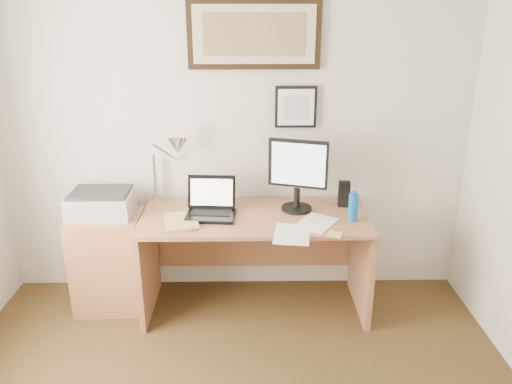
{
  "coord_description": "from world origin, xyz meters",
  "views": [
    {
      "loc": [
        0.11,
        -1.6,
        2.13
      ],
      "look_at": [
        0.15,
        1.43,
        1.0
      ],
      "focal_mm": 35.0,
      "sensor_mm": 36.0,
      "label": 1
    }
  ],
  "objects_px": {
    "side_cabinet": "(110,262)",
    "lcd_monitor": "(298,172)",
    "book": "(165,223)",
    "laptop": "(211,207)",
    "water_bottle": "(353,207)",
    "desk": "(255,240)",
    "printer": "(101,203)"
  },
  "relations": [
    {
      "from": "book",
      "to": "laptop",
      "type": "bearing_deg",
      "value": 28.33
    },
    {
      "from": "book",
      "to": "lcd_monitor",
      "type": "distance_m",
      "value": 0.98
    },
    {
      "from": "side_cabinet",
      "to": "water_bottle",
      "type": "relative_size",
      "value": 3.79
    },
    {
      "from": "laptop",
      "to": "desk",
      "type": "bearing_deg",
      "value": 12.47
    },
    {
      "from": "side_cabinet",
      "to": "lcd_monitor",
      "type": "xyz_separation_m",
      "value": [
        1.37,
        0.04,
        0.68
      ]
    },
    {
      "from": "lcd_monitor",
      "to": "desk",
      "type": "bearing_deg",
      "value": -178.64
    },
    {
      "from": "printer",
      "to": "lcd_monitor",
      "type": "bearing_deg",
      "value": 0.49
    },
    {
      "from": "desk",
      "to": "lcd_monitor",
      "type": "height_order",
      "value": "lcd_monitor"
    },
    {
      "from": "side_cabinet",
      "to": "desk",
      "type": "relative_size",
      "value": 0.46
    },
    {
      "from": "water_bottle",
      "to": "printer",
      "type": "distance_m",
      "value": 1.77
    },
    {
      "from": "water_bottle",
      "to": "book",
      "type": "bearing_deg",
      "value": -177.85
    },
    {
      "from": "desk",
      "to": "lcd_monitor",
      "type": "xyz_separation_m",
      "value": [
        0.3,
        0.01,
        0.53
      ]
    },
    {
      "from": "laptop",
      "to": "lcd_monitor",
      "type": "bearing_deg",
      "value": 7.03
    },
    {
      "from": "book",
      "to": "printer",
      "type": "xyz_separation_m",
      "value": [
        -0.48,
        0.23,
        0.06
      ]
    },
    {
      "from": "laptop",
      "to": "printer",
      "type": "relative_size",
      "value": 0.81
    },
    {
      "from": "laptop",
      "to": "water_bottle",
      "type": "bearing_deg",
      "value": -6.65
    },
    {
      "from": "book",
      "to": "printer",
      "type": "height_order",
      "value": "printer"
    },
    {
      "from": "laptop",
      "to": "printer",
      "type": "bearing_deg",
      "value": 175.38
    },
    {
      "from": "water_bottle",
      "to": "lcd_monitor",
      "type": "distance_m",
      "value": 0.46
    },
    {
      "from": "side_cabinet",
      "to": "lcd_monitor",
      "type": "bearing_deg",
      "value": 1.77
    },
    {
      "from": "side_cabinet",
      "to": "book",
      "type": "distance_m",
      "value": 0.64
    },
    {
      "from": "side_cabinet",
      "to": "printer",
      "type": "height_order",
      "value": "printer"
    },
    {
      "from": "desk",
      "to": "printer",
      "type": "relative_size",
      "value": 3.64
    },
    {
      "from": "desk",
      "to": "printer",
      "type": "height_order",
      "value": "printer"
    },
    {
      "from": "lcd_monitor",
      "to": "printer",
      "type": "relative_size",
      "value": 1.18
    },
    {
      "from": "water_bottle",
      "to": "laptop",
      "type": "relative_size",
      "value": 0.54
    },
    {
      "from": "book",
      "to": "laptop",
      "type": "height_order",
      "value": "laptop"
    },
    {
      "from": "water_bottle",
      "to": "desk",
      "type": "bearing_deg",
      "value": 164.79
    },
    {
      "from": "desk",
      "to": "lcd_monitor",
      "type": "distance_m",
      "value": 0.61
    },
    {
      "from": "book",
      "to": "water_bottle",
      "type": "bearing_deg",
      "value": 2.15
    },
    {
      "from": "water_bottle",
      "to": "book",
      "type": "relative_size",
      "value": 0.65
    },
    {
      "from": "water_bottle",
      "to": "book",
      "type": "xyz_separation_m",
      "value": [
        -1.28,
        -0.05,
        -0.09
      ]
    }
  ]
}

